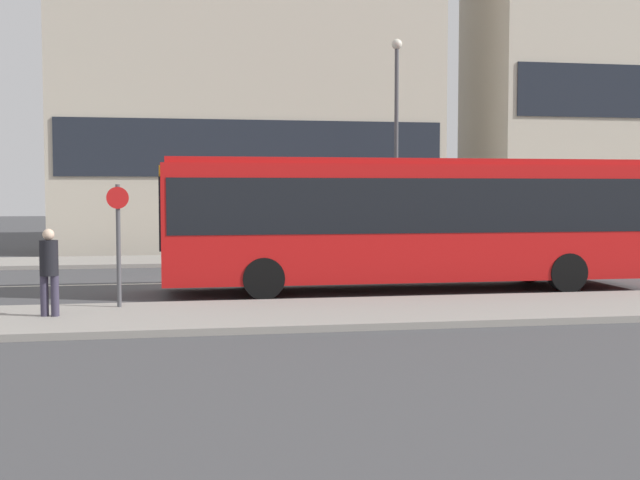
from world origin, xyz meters
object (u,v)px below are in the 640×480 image
(parked_car_0, at_px, (597,246))
(street_lamp, at_px, (396,127))
(city_bus, at_px, (407,215))
(bus_stop_sign, at_px, (118,235))
(pedestrian_near_stop, at_px, (49,267))

(parked_car_0, bearing_deg, street_lamp, 164.88)
(parked_car_0, height_order, street_lamp, street_lamp)
(city_bus, distance_m, bus_stop_sign, 7.30)
(city_bus, height_order, parked_car_0, city_bus)
(pedestrian_near_stop, bearing_deg, parked_car_0, -137.46)
(parked_car_0, xyz_separation_m, street_lamp, (-6.52, 1.76, 4.03))
(parked_car_0, relative_size, street_lamp, 0.62)
(pedestrian_near_stop, height_order, bus_stop_sign, bus_stop_sign)
(bus_stop_sign, xyz_separation_m, street_lamp, (8.57, 10.18, 3.07))
(parked_car_0, bearing_deg, city_bus, -145.35)
(pedestrian_near_stop, relative_size, street_lamp, 0.22)
(bus_stop_sign, bearing_deg, city_bus, 21.55)
(pedestrian_near_stop, relative_size, bus_stop_sign, 0.66)
(city_bus, relative_size, street_lamp, 1.60)
(pedestrian_near_stop, xyz_separation_m, street_lamp, (9.76, 11.18, 3.60))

